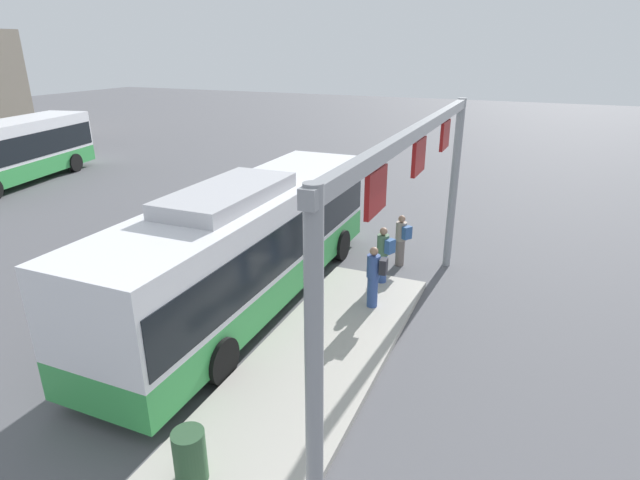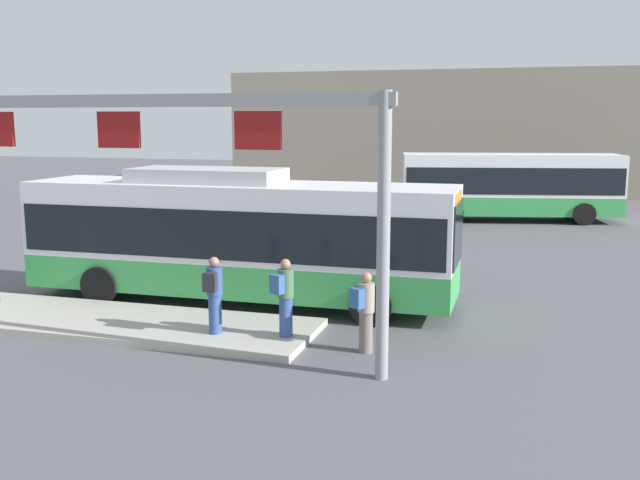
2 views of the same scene
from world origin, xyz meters
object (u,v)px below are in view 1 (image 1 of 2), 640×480
at_px(person_boarding, 383,254).
at_px(trash_bin, 190,456).
at_px(bus_background_left, 9,150).
at_px(bus_main, 249,240).
at_px(person_waiting_mid, 374,275).
at_px(person_waiting_near, 401,239).

distance_m(person_boarding, trash_bin, 8.16).
height_order(bus_background_left, person_boarding, bus_background_left).
xyz_separation_m(bus_main, person_boarding, (2.30, -3.02, -0.76)).
bearing_deg(bus_background_left, trash_bin, -133.15).
distance_m(bus_main, person_boarding, 3.87).
xyz_separation_m(bus_main, trash_bin, (-5.82, -2.34, -1.20)).
bearing_deg(trash_bin, bus_main, 21.91).
distance_m(person_boarding, person_waiting_mid, 1.53).
bearing_deg(trash_bin, bus_background_left, 58.70).
relative_size(bus_main, person_waiting_near, 6.66).
relative_size(bus_main, person_boarding, 6.66).
bearing_deg(person_waiting_mid, person_waiting_near, -91.48).
height_order(person_boarding, trash_bin, person_boarding).
relative_size(person_boarding, trash_bin, 1.86).
distance_m(person_waiting_near, trash_bin, 9.89).
bearing_deg(bus_background_left, person_boarding, -112.76).
xyz_separation_m(person_waiting_near, person_waiting_mid, (-3.26, -0.13, 0.16)).
bearing_deg(person_waiting_near, bus_main, 85.34).
height_order(bus_main, bus_background_left, bus_main).
xyz_separation_m(person_boarding, person_waiting_mid, (-1.52, -0.21, 0.00)).
bearing_deg(person_boarding, person_waiting_mid, 121.96).
xyz_separation_m(bus_main, person_waiting_mid, (0.78, -3.23, -0.76)).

